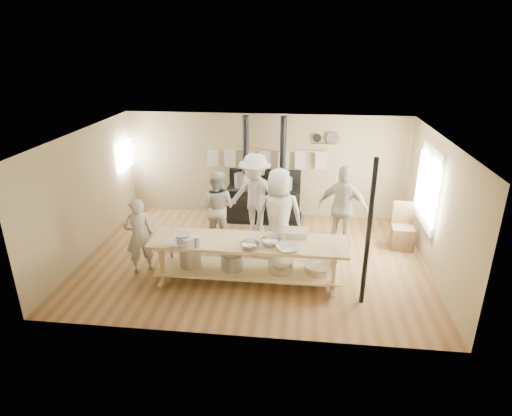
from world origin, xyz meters
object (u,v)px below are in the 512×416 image
(cook_center, at_px, (279,216))
(cook_by_window, at_px, (255,197))
(cook_far_left, at_px, (139,236))
(cook_right, at_px, (343,208))
(chair, at_px, (402,235))
(roasting_pan, at_px, (294,233))
(prep_table, at_px, (248,257))
(cook_left, at_px, (217,207))
(stove, at_px, (264,200))

(cook_center, relative_size, cook_by_window, 0.99)
(cook_far_left, xyz_separation_m, cook_right, (3.96, 1.48, 0.16))
(chair, distance_m, roasting_pan, 2.82)
(cook_right, distance_m, roasting_pan, 1.67)
(cook_far_left, height_order, cook_right, cook_right)
(prep_table, height_order, cook_far_left, cook_far_left)
(cook_far_left, bearing_deg, cook_center, 165.66)
(chair, bearing_deg, cook_far_left, -158.29)
(prep_table, relative_size, cook_right, 1.95)
(cook_right, height_order, roasting_pan, cook_right)
(cook_left, distance_m, cook_by_window, 0.89)
(prep_table, xyz_separation_m, cook_right, (1.83, 1.65, 0.40))
(cook_left, relative_size, roasting_pan, 3.31)
(cook_far_left, distance_m, cook_center, 2.76)
(cook_left, height_order, cook_right, cook_right)
(chair, height_order, roasting_pan, chair)
(stove, distance_m, cook_center, 2.16)
(prep_table, relative_size, cook_left, 2.15)
(cook_left, bearing_deg, cook_center, 160.97)
(stove, distance_m, cook_left, 1.70)
(cook_far_left, distance_m, cook_by_window, 2.73)
(cook_far_left, xyz_separation_m, cook_by_window, (2.03, 1.80, 0.23))
(cook_left, xyz_separation_m, cook_right, (2.73, 0.05, 0.08))
(roasting_pan, bearing_deg, cook_left, 143.42)
(stove, relative_size, roasting_pan, 5.14)
(cook_far_left, bearing_deg, cook_by_window, -169.46)
(prep_table, relative_size, chair, 3.59)
(cook_left, height_order, roasting_pan, cook_left)
(cook_far_left, height_order, cook_center, cook_center)
(cook_far_left, height_order, cook_left, cook_left)
(stove, bearing_deg, roasting_pan, -72.96)
(cook_left, distance_m, roasting_pan, 2.14)
(prep_table, distance_m, cook_by_window, 2.03)
(prep_table, height_order, roasting_pan, roasting_pan)
(cook_right, xyz_separation_m, roasting_pan, (-1.01, -1.32, -0.02))
(cook_right, distance_m, cook_by_window, 1.96)
(cook_left, xyz_separation_m, roasting_pan, (1.72, -1.28, 0.07))
(cook_left, bearing_deg, prep_table, 124.81)
(chair, bearing_deg, prep_table, -145.72)
(cook_left, relative_size, cook_right, 0.91)
(cook_left, height_order, cook_by_window, cook_by_window)
(cook_far_left, relative_size, chair, 1.51)
(cook_far_left, relative_size, cook_center, 0.78)
(cook_far_left, distance_m, cook_right, 4.23)
(cook_center, distance_m, chair, 2.86)
(cook_right, bearing_deg, cook_by_window, 8.11)
(cook_center, bearing_deg, stove, -83.64)
(stove, xyz_separation_m, prep_table, (-0.00, -3.02, -0.00))
(cook_center, xyz_separation_m, roasting_pan, (0.32, -0.63, -0.07))
(roasting_pan, bearing_deg, stove, 107.04)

